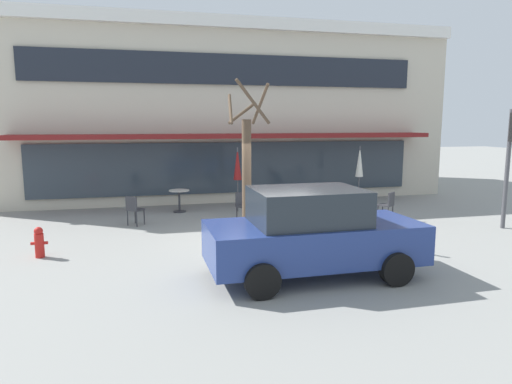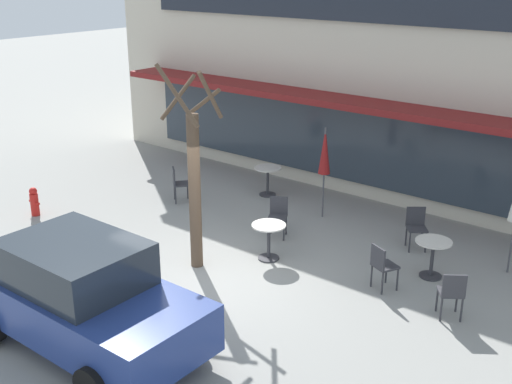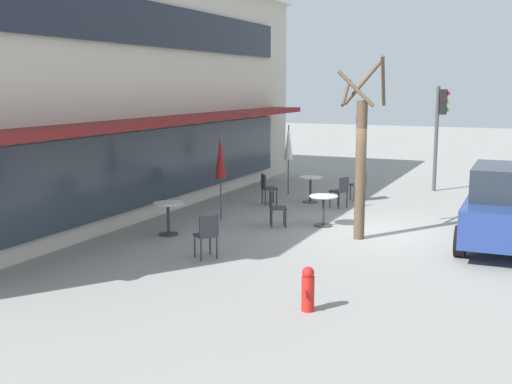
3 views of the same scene
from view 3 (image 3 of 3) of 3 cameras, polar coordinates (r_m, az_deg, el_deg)
The scene contains 16 objects.
ground_plane at distance 15.26m, azimuth 11.34°, elevation -3.73°, with size 80.00×80.00×0.00m, color gray.
building_facade at distance 19.58m, azimuth -18.43°, elevation 9.02°, with size 18.02×9.10×6.88m.
cafe_table_near_wall at distance 14.96m, azimuth -7.81°, elevation -1.87°, with size 0.70×0.70×0.76m.
cafe_table_streetside at distance 15.84m, azimuth 6.02°, elevation -1.20°, with size 0.70×0.70×0.76m.
cafe_table_by_tree at distance 19.01m, azimuth 4.86°, elevation 0.62°, with size 0.70×0.70×0.76m.
patio_umbrella_green_folded at distance 16.29m, azimuth -3.17°, elevation 3.10°, with size 0.28×0.28×2.20m.
patio_umbrella_cream_folded at distance 20.29m, azimuth 2.91°, elevation 4.37°, with size 0.28×0.28×2.20m.
cafe_chair_0 at distance 19.52m, azimuth 9.26°, elevation 0.79°, with size 0.56×0.56×0.89m.
cafe_chair_1 at distance 15.68m, azimuth 1.70°, elevation -1.23°, with size 0.54×0.54×0.89m.
cafe_chair_2 at distance 18.60m, azimuth 0.97°, elevation 0.48°, with size 0.56×0.56×0.89m.
cafe_chair_3 at distance 12.84m, azimuth -4.38°, elevation -3.68°, with size 0.56×0.56×0.89m.
cafe_chair_4 at distance 18.21m, azimuth 7.54°, elevation 0.21°, with size 0.53×0.53×0.89m.
parked_sedan at distance 14.74m, azimuth 21.78°, elevation -1.21°, with size 4.22×2.06×1.76m.
street_tree at distance 14.45m, azimuth 9.31°, elevation 2.92°, with size 1.02×1.06×4.07m.
traffic_light_pole at distance 21.61m, azimuth 16.05°, elevation 6.11°, with size 0.26×0.44×3.40m.
fire_hydrant at distance 9.99m, azimuth 4.64°, elevation -8.57°, with size 0.36×0.20×0.71m.
Camera 3 is at (-14.52, -3.16, 3.46)m, focal length 45.00 mm.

